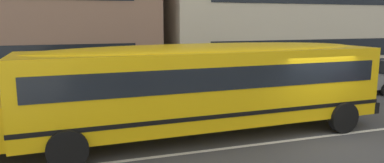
{
  "coord_description": "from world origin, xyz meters",
  "views": [
    {
      "loc": [
        -7.18,
        -8.77,
        3.59
      ],
      "look_at": [
        -4.05,
        0.64,
        1.88
      ],
      "focal_mm": 32.94,
      "sensor_mm": 36.0,
      "label": 1
    }
  ],
  "objects": [
    {
      "name": "sidewalk_far",
      "position": [
        0.0,
        7.77,
        0.01
      ],
      "size": [
        120.0,
        3.0,
        0.01
      ],
      "primitive_type": "cube",
      "color": "gray",
      "rests_on": "ground_plane"
    },
    {
      "name": "lane_centreline",
      "position": [
        0.0,
        0.0,
        0.0
      ],
      "size": [
        110.0,
        0.16,
        0.01
      ],
      "primitive_type": "cube",
      "color": "silver",
      "rests_on": "ground_plane"
    },
    {
      "name": "school_bus",
      "position": [
        -3.55,
        1.28,
        1.73
      ],
      "size": [
        13.05,
        3.1,
        2.9
      ],
      "rotation": [
        0.0,
        0.0,
        3.17
      ],
      "color": "yellow",
      "rests_on": "ground_plane"
    },
    {
      "name": "ground_plane",
      "position": [
        0.0,
        0.0,
        0.0
      ],
      "size": [
        400.0,
        400.0,
        0.0
      ],
      "primitive_type": "plane",
      "color": "#424244"
    }
  ]
}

